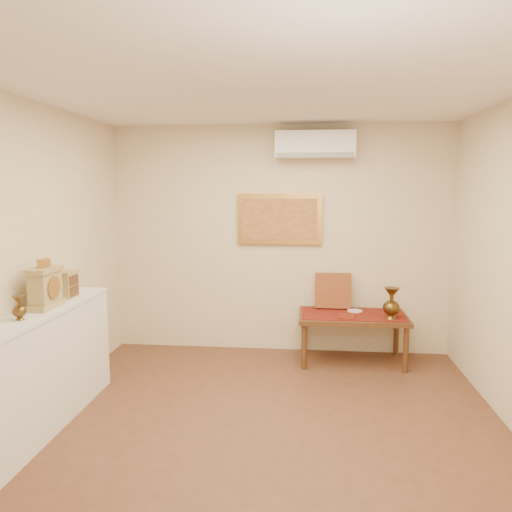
# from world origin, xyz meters

# --- Properties ---
(floor) EXTENTS (4.50, 4.50, 0.00)m
(floor) POSITION_xyz_m (0.00, 0.00, 0.00)
(floor) COLOR brown
(floor) RESTS_ON ground
(ceiling) EXTENTS (4.50, 4.50, 0.00)m
(ceiling) POSITION_xyz_m (0.00, 0.00, 2.70)
(ceiling) COLOR white
(ceiling) RESTS_ON ground
(wall_back) EXTENTS (4.00, 0.02, 2.70)m
(wall_back) POSITION_xyz_m (0.00, 2.25, 1.35)
(wall_back) COLOR beige
(wall_back) RESTS_ON ground
(wall_front) EXTENTS (4.00, 0.02, 2.70)m
(wall_front) POSITION_xyz_m (0.00, -2.25, 1.35)
(wall_front) COLOR beige
(wall_front) RESTS_ON ground
(wall_left) EXTENTS (0.02, 4.50, 2.70)m
(wall_left) POSITION_xyz_m (-2.00, 0.00, 1.35)
(wall_left) COLOR beige
(wall_left) RESTS_ON ground
(brass_urn_small) EXTENTS (0.10, 0.10, 0.23)m
(brass_urn_small) POSITION_xyz_m (-1.81, -0.24, 1.10)
(brass_urn_small) COLOR brown
(brass_urn_small) RESTS_ON display_ledge
(table_cloth) EXTENTS (1.14, 0.59, 0.01)m
(table_cloth) POSITION_xyz_m (0.85, 1.88, 0.55)
(table_cloth) COLOR maroon
(table_cloth) RESTS_ON low_table
(brass_urn_tall) EXTENTS (0.18, 0.18, 0.42)m
(brass_urn_tall) POSITION_xyz_m (1.24, 1.72, 0.77)
(brass_urn_tall) COLOR brown
(brass_urn_tall) RESTS_ON table_cloth
(plate) EXTENTS (0.17, 0.17, 0.01)m
(plate) POSITION_xyz_m (0.88, 2.00, 0.56)
(plate) COLOR silver
(plate) RESTS_ON table_cloth
(menu) EXTENTS (0.22, 0.28, 0.01)m
(menu) POSITION_xyz_m (0.77, 1.74, 0.56)
(menu) COLOR #64190D
(menu) RESTS_ON table_cloth
(cushion) EXTENTS (0.41, 0.18, 0.43)m
(cushion) POSITION_xyz_m (0.64, 2.14, 0.77)
(cushion) COLOR maroon
(cushion) RESTS_ON table_cloth
(display_ledge) EXTENTS (0.37, 2.02, 0.98)m
(display_ledge) POSITION_xyz_m (-1.82, 0.00, 0.49)
(display_ledge) COLOR white
(display_ledge) RESTS_ON floor
(mantel_clock) EXTENTS (0.17, 0.36, 0.41)m
(mantel_clock) POSITION_xyz_m (-1.80, 0.14, 1.15)
(mantel_clock) COLOR tan
(mantel_clock) RESTS_ON display_ledge
(wooden_chest) EXTENTS (0.16, 0.21, 0.24)m
(wooden_chest) POSITION_xyz_m (-1.83, 0.54, 1.10)
(wooden_chest) COLOR tan
(wooden_chest) RESTS_ON display_ledge
(low_table) EXTENTS (1.20, 0.70, 0.55)m
(low_table) POSITION_xyz_m (0.85, 1.88, 0.48)
(low_table) COLOR #553119
(low_table) RESTS_ON floor
(painting) EXTENTS (1.00, 0.06, 0.60)m
(painting) POSITION_xyz_m (0.00, 2.22, 1.60)
(painting) COLOR #B48239
(painting) RESTS_ON wall_back
(ac_unit) EXTENTS (0.90, 0.25, 0.30)m
(ac_unit) POSITION_xyz_m (0.40, 2.12, 2.45)
(ac_unit) COLOR white
(ac_unit) RESTS_ON wall_back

